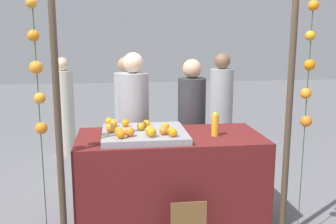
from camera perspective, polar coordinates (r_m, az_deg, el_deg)
ground_plane at (r=4.06m, az=0.29°, el=-15.73°), size 24.00×24.00×0.00m
stall_counter at (r=3.88m, az=0.30°, el=-9.84°), size 1.78×0.87×0.89m
orange_tray at (r=3.68m, az=-3.50°, el=-3.23°), size 0.79×0.73×0.06m
orange_0 at (r=3.52m, az=-0.68°, el=-2.74°), size 0.08×0.08×0.08m
orange_1 at (r=3.47m, az=-5.63°, el=-2.88°), size 0.09×0.09×0.09m
orange_2 at (r=3.94m, az=-8.63°, el=-1.36°), size 0.08×0.08×0.08m
orange_3 at (r=3.52m, az=-2.74°, el=-2.71°), size 0.08×0.08×0.08m
orange_4 at (r=3.87m, az=-7.96°, el=-1.61°), size 0.07×0.07×0.07m
orange_5 at (r=3.44m, az=-2.40°, el=-3.00°), size 0.08×0.08×0.08m
orange_6 at (r=3.51m, az=0.46°, el=-2.80°), size 0.07×0.07×0.07m
orange_7 at (r=3.42m, az=-6.90°, el=-3.22°), size 0.08×0.08×0.08m
orange_8 at (r=3.52m, az=-7.20°, el=-2.85°), size 0.08×0.08×0.08m
orange_9 at (r=3.69m, az=-3.98°, el=-2.15°), size 0.07×0.07×0.07m
orange_10 at (r=3.85m, az=-6.24°, el=-1.62°), size 0.07×0.07×0.07m
orange_11 at (r=3.45m, az=0.75°, el=-3.05°), size 0.07×0.07×0.07m
orange_12 at (r=3.79m, az=-3.18°, el=-1.74°), size 0.08×0.08×0.08m
orange_13 at (r=3.64m, az=-8.40°, el=-2.28°), size 0.09×0.09×0.09m
orange_14 at (r=3.67m, az=-0.38°, el=-2.15°), size 0.08×0.08×0.08m
juice_bottle at (r=3.73m, az=6.92°, el=-1.89°), size 0.07×0.07×0.22m
vendor_left at (r=4.38m, az=-4.96°, el=-2.98°), size 0.33×0.33×1.66m
vendor_right at (r=4.50m, az=3.45°, el=-3.05°), size 0.32×0.32×1.58m
crowd_person_0 at (r=6.24m, az=-14.93°, el=0.29°), size 0.30×0.30×1.52m
crowd_person_1 at (r=5.50m, az=7.75°, el=-0.41°), size 0.32×0.32×1.61m
crowd_person_2 at (r=5.32m, az=-6.09°, el=-0.98°), size 0.31×0.31×1.56m
canopy_post_left at (r=3.23m, az=-15.78°, el=-1.68°), size 0.06×0.06×2.29m
canopy_post_right at (r=3.51m, az=17.25°, el=-0.74°), size 0.06×0.06×2.29m
garland_strand_left at (r=3.17m, az=-18.65°, el=5.21°), size 0.11×0.11×2.17m
garland_strand_right at (r=3.47m, az=19.89°, el=5.35°), size 0.11×0.11×2.17m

